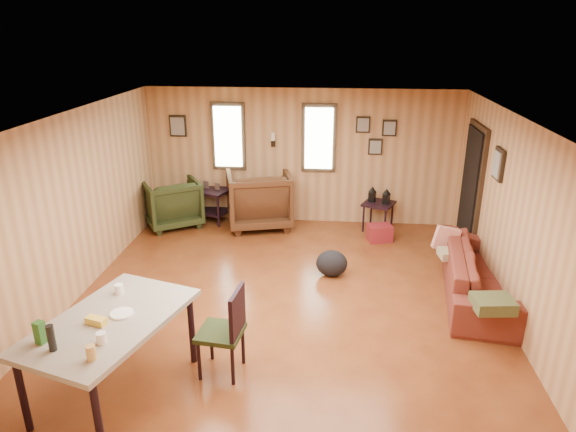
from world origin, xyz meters
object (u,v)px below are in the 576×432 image
Objects in this scene: recliner_green at (172,200)px; side_table at (379,201)px; dining_table at (109,327)px; recliner_brown at (259,196)px; sofa at (483,267)px; end_table at (213,199)px.

recliner_green is 3.66m from side_table.
recliner_green is at bearing 117.17° from dining_table.
recliner_brown reaches higher than dining_table.
recliner_brown is at bearing 63.34° from sofa.
recliner_brown reaches higher than sofa.
end_table is (-0.87, 0.14, -0.14)m from recliner_brown.
recliner_brown is 2.11m from side_table.
recliner_green reaches higher than side_table.
side_table is at bearing 149.55° from recliner_green.
side_table is (-1.19, 2.27, 0.09)m from sofa.
recliner_brown is at bearing 97.72° from dining_table.
recliner_brown is 1.49× the size of end_table.
end_table is (-4.17, 2.43, -0.02)m from sofa.
dining_table is (-0.73, -4.59, 0.20)m from recliner_brown.
sofa is 2.01× the size of recliner_brown.
recliner_brown is at bearing 179.58° from side_table.
dining_table is at bearing 68.16° from recliner_green.
recliner_brown is 1.19× the size of recliner_green.
dining_table reaches higher than side_table.
recliner_green is at bearing -158.27° from end_table.
sofa is 2.99× the size of end_table.
sofa is at bearing -62.23° from side_table.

